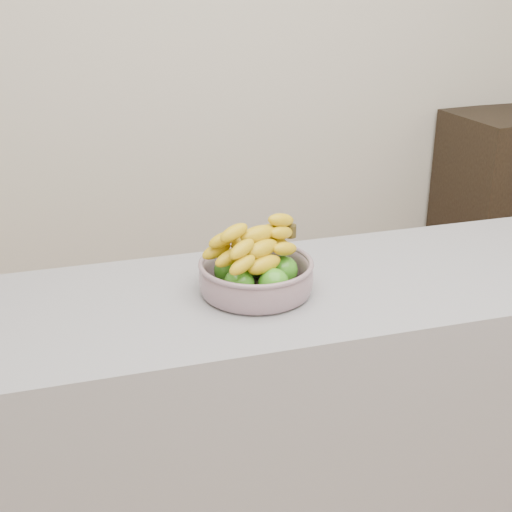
# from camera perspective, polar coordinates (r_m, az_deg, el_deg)

# --- Properties ---
(counter) EXTENTS (2.00, 0.60, 0.90)m
(counter) POSITION_cam_1_polar(r_m,az_deg,el_deg) (2.13, 6.27, -12.98)
(counter) COLOR #929299
(counter) RESTS_ON ground
(cabinet) EXTENTS (0.60, 0.50, 1.01)m
(cabinet) POSITION_cam_1_polar(r_m,az_deg,el_deg) (3.74, 19.04, 3.15)
(cabinet) COLOR black
(cabinet) RESTS_ON ground
(fruit_bowl) EXTENTS (0.29, 0.29, 0.18)m
(fruit_bowl) POSITION_cam_1_polar(r_m,az_deg,el_deg) (1.81, -0.01, -1.28)
(fruit_bowl) COLOR #9CA7BB
(fruit_bowl) RESTS_ON counter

